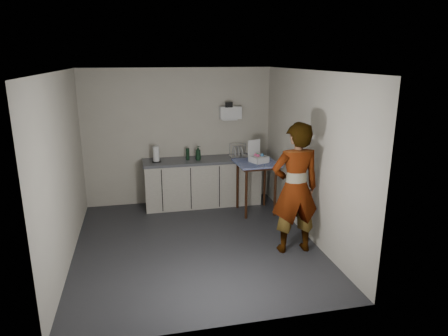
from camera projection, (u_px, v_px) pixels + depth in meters
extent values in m
plane|color=#28292D|center=(196.00, 244.00, 6.15)|extent=(4.00, 4.00, 0.00)
cube|color=beige|center=(179.00, 137.00, 7.67)|extent=(3.60, 0.02, 2.60)
cube|color=beige|center=(309.00, 156.00, 6.18)|extent=(0.02, 4.00, 2.60)
cube|color=beige|center=(64.00, 170.00, 5.43)|extent=(0.02, 4.00, 2.60)
cube|color=white|center=(192.00, 71.00, 5.46)|extent=(3.60, 4.00, 0.01)
cube|color=black|center=(203.00, 202.00, 7.82)|extent=(2.20, 0.52, 0.08)
cube|color=beige|center=(203.00, 183.00, 7.72)|extent=(2.20, 0.58, 0.86)
cube|color=#4D5157|center=(202.00, 160.00, 7.60)|extent=(2.24, 0.62, 0.05)
cube|color=black|center=(162.00, 191.00, 7.28)|extent=(0.02, 0.01, 0.80)
cube|color=black|center=(191.00, 189.00, 7.39)|extent=(0.02, 0.01, 0.80)
cube|color=black|center=(219.00, 187.00, 7.50)|extent=(0.01, 0.01, 0.80)
cube|color=black|center=(247.00, 185.00, 7.61)|extent=(0.02, 0.01, 0.80)
cube|color=white|center=(230.00, 113.00, 7.70)|extent=(0.42, 0.16, 0.24)
cube|color=white|center=(230.00, 119.00, 7.78)|extent=(0.30, 0.06, 0.04)
cube|color=black|center=(229.00, 105.00, 7.56)|extent=(0.14, 0.02, 0.10)
cylinder|color=#36190C|center=(246.00, 195.00, 7.02)|extent=(0.05, 0.05, 0.88)
cylinder|color=#36190C|center=(275.00, 193.00, 7.15)|extent=(0.05, 0.05, 0.88)
cylinder|color=#36190C|center=(238.00, 186.00, 7.53)|extent=(0.05, 0.05, 0.88)
cylinder|color=#36190C|center=(265.00, 184.00, 7.66)|extent=(0.05, 0.05, 0.88)
cube|color=#36190C|center=(256.00, 165.00, 7.21)|extent=(0.67, 0.67, 0.04)
cube|color=navy|center=(256.00, 163.00, 7.20)|extent=(0.76, 0.76, 0.03)
imported|color=#B2A593|center=(295.00, 189.00, 5.71)|extent=(0.71, 0.47, 1.93)
imported|color=black|center=(198.00, 153.00, 7.47)|extent=(0.15, 0.15, 0.27)
cylinder|color=red|center=(199.00, 157.00, 7.55)|extent=(0.06, 0.06, 0.11)
cylinder|color=black|center=(188.00, 154.00, 7.50)|extent=(0.07, 0.07, 0.22)
cylinder|color=black|center=(156.00, 161.00, 7.39)|extent=(0.17, 0.17, 0.02)
cylinder|color=white|center=(156.00, 154.00, 7.35)|extent=(0.11, 0.11, 0.28)
cube|color=silver|center=(239.00, 156.00, 7.77)|extent=(0.35, 0.26, 0.02)
cylinder|color=silver|center=(232.00, 152.00, 7.59)|extent=(0.01, 0.01, 0.23)
cylinder|color=silver|center=(248.00, 151.00, 7.66)|extent=(0.01, 0.01, 0.23)
cylinder|color=silver|center=(230.00, 149.00, 7.81)|extent=(0.01, 0.01, 0.23)
cylinder|color=silver|center=(245.00, 149.00, 7.87)|extent=(0.01, 0.01, 0.23)
cylinder|color=white|center=(235.00, 151.00, 7.72)|extent=(0.04, 0.19, 0.19)
cylinder|color=white|center=(238.00, 151.00, 7.73)|extent=(0.04, 0.19, 0.19)
cylinder|color=white|center=(242.00, 151.00, 7.75)|extent=(0.04, 0.19, 0.19)
cube|color=white|center=(259.00, 162.00, 7.20)|extent=(0.36, 0.36, 0.01)
cube|color=white|center=(264.00, 160.00, 7.08)|extent=(0.26, 0.11, 0.10)
cube|color=white|center=(254.00, 157.00, 7.29)|extent=(0.26, 0.11, 0.10)
cube|color=white|center=(253.00, 160.00, 7.11)|extent=(0.11, 0.26, 0.10)
cube|color=white|center=(264.00, 158.00, 7.25)|extent=(0.11, 0.26, 0.10)
cube|color=white|center=(254.00, 147.00, 7.24)|extent=(0.26, 0.11, 0.27)
cylinder|color=white|center=(259.00, 159.00, 7.18)|extent=(0.18, 0.18, 0.10)
sphere|color=#F75B96|center=(258.00, 156.00, 7.11)|extent=(0.06, 0.06, 0.06)
sphere|color=#4F94D6|center=(262.00, 155.00, 7.16)|extent=(0.06, 0.06, 0.06)
sphere|color=#56D27F|center=(257.00, 155.00, 7.20)|extent=(0.06, 0.06, 0.06)
sphere|color=#F75B96|center=(256.00, 155.00, 7.17)|extent=(0.06, 0.06, 0.06)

